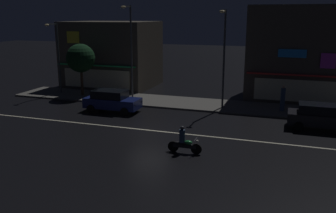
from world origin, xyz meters
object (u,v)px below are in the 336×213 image
object	(u,v)px
streetlamp_west	(57,52)
streetlamp_mid	(130,45)
parked_car_trailing	(112,100)
motorcycle_lead	(184,142)
parked_car_near_kerb	(321,116)
traffic_cone	(90,103)
streetlamp_east	(224,52)
pedestrian_on_sidewalk	(283,99)

from	to	relation	value
streetlamp_west	streetlamp_mid	world-z (taller)	streetlamp_mid
parked_car_trailing	motorcycle_lead	size ratio (longest dim) A/B	2.26
parked_car_near_kerb	traffic_cone	size ratio (longest dim) A/B	7.82
streetlamp_west	parked_car_near_kerb	size ratio (longest dim) A/B	1.51
traffic_cone	streetlamp_west	bearing A→B (deg)	149.20
streetlamp_west	streetlamp_east	size ratio (longest dim) A/B	0.86
streetlamp_mid	parked_car_near_kerb	world-z (taller)	streetlamp_mid
streetlamp_mid	traffic_cone	distance (m)	6.03
streetlamp_west	pedestrian_on_sidewalk	world-z (taller)	streetlamp_west
streetlamp_west	traffic_cone	xyz separation A→B (m)	(5.02, -2.99, -3.74)
motorcycle_lead	parked_car_near_kerb	bearing A→B (deg)	-140.79
streetlamp_mid	motorcycle_lead	xyz separation A→B (m)	(8.05, -11.13, -4.15)
parked_car_near_kerb	motorcycle_lead	bearing A→B (deg)	-136.46
streetlamp_mid	pedestrian_on_sidewalk	distance (m)	13.40
parked_car_near_kerb	parked_car_trailing	bearing A→B (deg)	-179.20
parked_car_trailing	streetlamp_mid	bearing A→B (deg)	93.78
parked_car_trailing	traffic_cone	size ratio (longest dim) A/B	7.82
pedestrian_on_sidewalk	traffic_cone	world-z (taller)	pedestrian_on_sidewalk
motorcycle_lead	traffic_cone	size ratio (longest dim) A/B	3.45
streetlamp_west	parked_car_trailing	bearing A→B (deg)	-28.13
motorcycle_lead	traffic_cone	world-z (taller)	motorcycle_lead
streetlamp_mid	parked_car_trailing	distance (m)	5.87
pedestrian_on_sidewalk	traffic_cone	bearing A→B (deg)	6.93
parked_car_near_kerb	traffic_cone	distance (m)	17.65
pedestrian_on_sidewalk	traffic_cone	size ratio (longest dim) A/B	3.60
traffic_cone	streetlamp_east	bearing A→B (deg)	11.59
parked_car_trailing	traffic_cone	bearing A→B (deg)	157.59
motorcycle_lead	streetlamp_west	bearing A→B (deg)	-39.51
pedestrian_on_sidewalk	parked_car_near_kerb	bearing A→B (deg)	120.94
streetlamp_mid	parked_car_trailing	bearing A→B (deg)	-86.22
parked_car_near_kerb	streetlamp_west	bearing A→B (deg)	170.41
streetlamp_west	streetlamp_mid	distance (m)	7.30
streetlamp_mid	parked_car_near_kerb	distance (m)	16.41
streetlamp_east	traffic_cone	world-z (taller)	streetlamp_east
streetlamp_west	streetlamp_mid	bearing A→B (deg)	2.66
streetlamp_mid	streetlamp_east	xyz separation A→B (m)	(8.31, -1.17, -0.20)
parked_car_near_kerb	traffic_cone	xyz separation A→B (m)	(-17.62, 0.83, -0.59)
streetlamp_mid	pedestrian_on_sidewalk	bearing A→B (deg)	-2.25
traffic_cone	parked_car_trailing	bearing A→B (deg)	-22.41
streetlamp_east	pedestrian_on_sidewalk	bearing A→B (deg)	8.28
streetlamp_east	pedestrian_on_sidewalk	xyz separation A→B (m)	(4.55, 0.66, -3.51)
streetlamp_east	pedestrian_on_sidewalk	distance (m)	5.79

